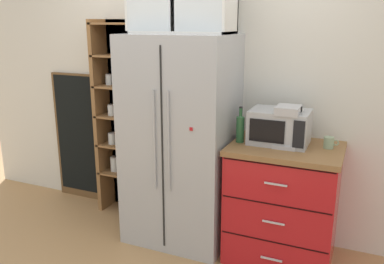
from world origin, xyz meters
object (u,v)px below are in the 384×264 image
object	(u,v)px
refrigerator	(181,141)
bottle_clear	(286,134)
mug_sage	(329,143)
mug_red	(286,142)
microwave	(280,127)
chalkboard_menu	(80,137)
bottle_green	(240,127)
coffee_maker	(288,126)

from	to	relation	value
refrigerator	bottle_clear	world-z (taller)	refrigerator
mug_sage	mug_red	xyz separation A→B (m)	(-0.30, -0.12, -0.00)
microwave	chalkboard_menu	size ratio (longest dim) A/B	0.33
microwave	mug_red	distance (m)	0.15
microwave	chalkboard_menu	bearing A→B (deg)	173.55
refrigerator	bottle_green	distance (m)	0.55
mug_red	chalkboard_menu	distance (m)	2.22
coffee_maker	bottle_clear	size ratio (longest dim) A/B	1.28
coffee_maker	microwave	bearing A→B (deg)	148.65
microwave	mug_sage	xyz separation A→B (m)	(0.37, 0.02, -0.09)
microwave	mug_red	size ratio (longest dim) A/B	3.56
mug_red	bottle_clear	bearing A→B (deg)	108.89
mug_sage	bottle_green	size ratio (longest dim) A/B	0.39
refrigerator	microwave	xyz separation A→B (m)	(0.80, 0.07, 0.19)
bottle_green	chalkboard_menu	distance (m)	1.89
refrigerator	bottle_green	bearing A→B (deg)	-2.52
refrigerator	bottle_green	size ratio (longest dim) A/B	6.20
coffee_maker	mug_sage	world-z (taller)	coffee_maker
bottle_clear	coffee_maker	bearing A→B (deg)	90.00
bottle_green	chalkboard_menu	size ratio (longest dim) A/B	0.21
microwave	bottle_clear	world-z (taller)	microwave
mug_red	bottle_clear	world-z (taller)	bottle_clear
coffee_maker	bottle_green	xyz separation A→B (m)	(-0.35, -0.05, -0.03)
mug_red	bottle_green	size ratio (longest dim) A/B	0.44
refrigerator	chalkboard_menu	bearing A→B (deg)	166.72
coffee_maker	mug_sage	size ratio (longest dim) A/B	2.86
bottle_clear	mug_sage	bearing A→B (deg)	21.53
mug_sage	bottle_green	xyz separation A→B (m)	(-0.65, -0.11, 0.08)
mug_red	chalkboard_menu	world-z (taller)	chalkboard_menu
coffee_maker	bottle_green	world-z (taller)	coffee_maker
refrigerator	chalkboard_menu	world-z (taller)	refrigerator
mug_red	bottle_green	world-z (taller)	bottle_green
mug_sage	mug_red	world-z (taller)	same
mug_sage	refrigerator	bearing A→B (deg)	-175.47
bottle_green	bottle_clear	bearing A→B (deg)	-0.36
microwave	bottle_green	size ratio (longest dim) A/B	1.57
bottle_clear	chalkboard_menu	world-z (taller)	chalkboard_menu
coffee_maker	chalkboard_menu	world-z (taller)	chalkboard_menu
mug_red	bottle_clear	distance (m)	0.06
refrigerator	microwave	distance (m)	0.82
chalkboard_menu	coffee_maker	bearing A→B (deg)	-7.34
microwave	mug_sage	world-z (taller)	microwave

